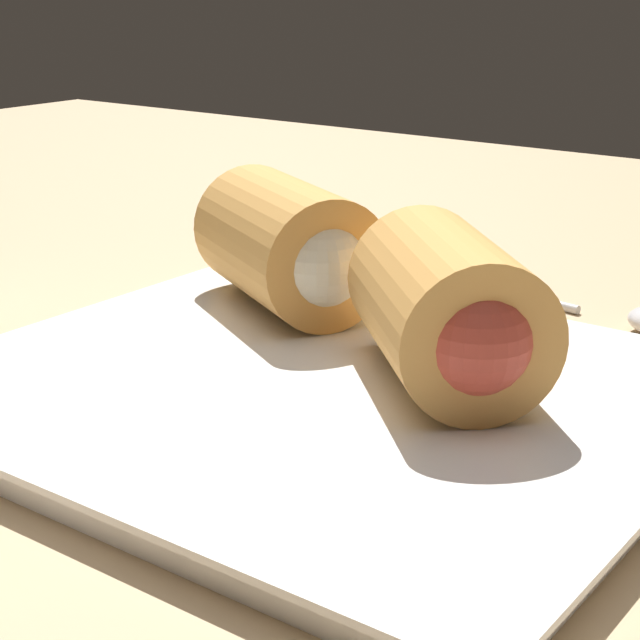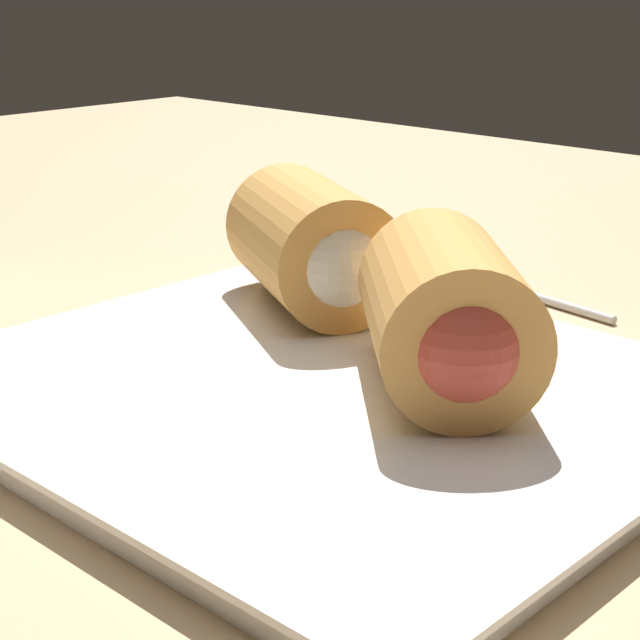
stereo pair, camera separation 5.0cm
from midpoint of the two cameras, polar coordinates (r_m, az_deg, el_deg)
table_surface at (r=44.62cm, az=-0.68°, el=-6.60°), size 180.00×140.00×2.00cm
serving_plate at (r=44.80cm, az=3.21°, el=-4.06°), size 30.58×26.69×1.50cm
roll_front_left at (r=42.55cm, az=10.31°, el=0.07°), size 11.49×11.42×6.39cm
roll_front_right at (r=52.55cm, az=2.49°, el=3.90°), size 11.66×10.25×6.39cm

